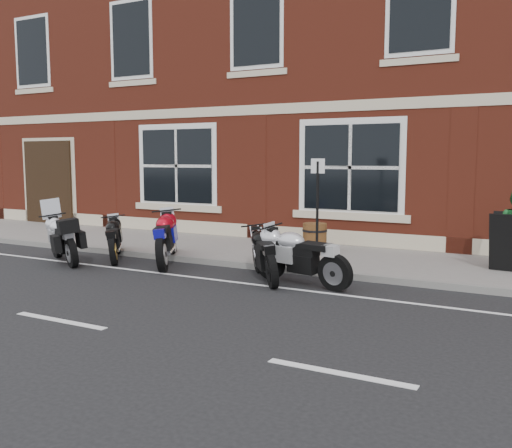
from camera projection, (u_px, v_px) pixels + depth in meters
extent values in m
plane|color=black|center=(188.00, 279.00, 10.37)|extent=(80.00, 80.00, 0.00)
cube|color=slate|center=(264.00, 252.00, 12.98)|extent=(30.00, 3.00, 0.12)
cube|color=slate|center=(228.00, 263.00, 11.60)|extent=(30.00, 0.16, 0.12)
cube|color=maroon|center=(369.00, 42.00, 18.85)|extent=(24.00, 12.00, 12.00)
cylinder|color=black|center=(57.00, 244.00, 12.61)|extent=(0.59, 0.42, 0.61)
cylinder|color=black|center=(73.00, 253.00, 11.43)|extent=(0.59, 0.42, 0.61)
cube|color=black|center=(64.00, 232.00, 12.03)|extent=(0.78, 0.58, 0.21)
ellipsoid|color=silver|center=(62.00, 226.00, 12.13)|extent=(0.64, 0.57, 0.31)
cube|color=black|center=(68.00, 231.00, 11.69)|extent=(0.58, 0.48, 0.10)
cube|color=silver|center=(56.00, 208.00, 12.50)|extent=(0.24, 0.37, 0.43)
cylinder|color=black|center=(173.00, 243.00, 12.52)|extent=(0.46, 0.66, 0.68)
cylinder|color=black|center=(164.00, 255.00, 11.00)|extent=(0.46, 0.66, 0.68)
cube|color=black|center=(168.00, 231.00, 11.77)|extent=(0.64, 0.86, 0.23)
ellipsoid|color=#AB0717|center=(169.00, 224.00, 11.91)|extent=(0.63, 0.70, 0.34)
cube|color=black|center=(166.00, 229.00, 11.34)|extent=(0.53, 0.64, 0.11)
cylinder|color=black|center=(118.00, 242.00, 12.94)|extent=(0.45, 0.52, 0.57)
cylinder|color=black|center=(115.00, 252.00, 11.68)|extent=(0.45, 0.52, 0.57)
cube|color=black|center=(116.00, 233.00, 12.32)|extent=(0.61, 0.69, 0.20)
ellipsoid|color=black|center=(116.00, 227.00, 12.44)|extent=(0.56, 0.59, 0.28)
cube|color=black|center=(115.00, 232.00, 11.96)|extent=(0.49, 0.53, 0.09)
cylinder|color=black|center=(271.00, 262.00, 10.39)|extent=(0.64, 0.28, 0.63)
cylinder|color=black|center=(336.00, 272.00, 9.43)|extent=(0.64, 0.28, 0.63)
cube|color=black|center=(300.00, 248.00, 9.90)|extent=(0.82, 0.42, 0.22)
ellipsoid|color=#BCBCC1|center=(294.00, 240.00, 9.99)|extent=(0.62, 0.48, 0.31)
cube|color=black|center=(318.00, 246.00, 9.63)|extent=(0.59, 0.38, 0.10)
cylinder|color=black|center=(260.00, 257.00, 10.96)|extent=(0.46, 0.54, 0.60)
cylinder|color=black|center=(273.00, 271.00, 9.63)|extent=(0.46, 0.54, 0.60)
cube|color=black|center=(266.00, 246.00, 10.30)|extent=(0.63, 0.72, 0.20)
ellipsoid|color=black|center=(264.00, 239.00, 10.43)|extent=(0.58, 0.62, 0.30)
cube|color=black|center=(270.00, 245.00, 9.93)|extent=(0.50, 0.55, 0.09)
cylinder|color=#522315|center=(315.00, 237.00, 12.78)|extent=(0.53, 0.53, 0.62)
cylinder|color=black|center=(315.00, 244.00, 12.80)|extent=(0.56, 0.56, 0.04)
cylinder|color=black|center=(315.00, 230.00, 12.76)|extent=(0.56, 0.56, 0.04)
cylinder|color=black|center=(317.00, 212.00, 11.40)|extent=(0.05, 0.05, 2.01)
cube|color=silver|center=(318.00, 166.00, 11.29)|extent=(0.29, 0.03, 0.29)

